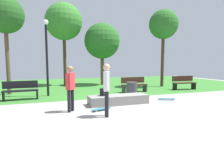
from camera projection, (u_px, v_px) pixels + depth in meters
ground_plane at (122, 102)px, 8.94m from camera, size 28.00×28.00×0.00m
grass_lawn at (87, 84)px, 15.98m from camera, size 26.60×12.94×0.01m
concrete_ledge at (118, 100)px, 8.44m from camera, size 2.61×0.82×0.39m
backpack_on_ledge at (104, 92)px, 8.30m from camera, size 0.34×0.33×0.32m
skater_performing_trick at (70, 85)px, 7.04m from camera, size 0.36×0.37×1.69m
skater_watching at (107, 86)px, 6.41m from camera, size 0.27×0.42×1.77m
skateboard_by_ledge at (101, 109)px, 7.29m from camera, size 0.82×0.43×0.08m
skateboard_spare at (167, 99)px, 9.34m from camera, size 0.81×0.53×0.08m
park_bench_near_path at (184, 82)px, 12.95m from camera, size 1.63×0.57×0.91m
park_bench_center_lawn at (134, 84)px, 11.83m from camera, size 1.62×0.54×0.91m
park_bench_by_oak at (21, 90)px, 9.37m from camera, size 1.62×0.56×0.91m
tree_tall_oak at (164, 25)px, 14.19m from camera, size 2.14×2.14×5.68m
tree_leaning_ash at (5, 16)px, 10.59m from camera, size 2.03×2.03×5.44m
tree_young_birch at (102, 41)px, 15.48m from camera, size 2.85×2.85×4.96m
tree_slender_maple at (64, 22)px, 14.84m from camera, size 2.84×2.84×6.37m
lamp_post at (47, 50)px, 10.23m from camera, size 0.28×0.28×4.05m
trash_bin at (132, 89)px, 10.38m from camera, size 0.60×0.60×0.77m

